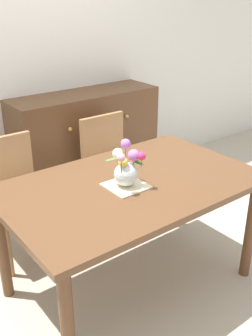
{
  "coord_description": "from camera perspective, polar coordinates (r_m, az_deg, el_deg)",
  "views": [
    {
      "loc": [
        -1.33,
        -1.69,
        1.84
      ],
      "look_at": [
        -0.06,
        -0.03,
        0.9
      ],
      "focal_mm": 42.16,
      "sensor_mm": 36.0,
      "label": 1
    }
  ],
  "objects": [
    {
      "name": "ground_plane",
      "position": [
        2.83,
        0.64,
        -16.3
      ],
      "size": [
        12.0,
        12.0,
        0.0
      ],
      "primitive_type": "plane",
      "color": "#B7AD99"
    },
    {
      "name": "back_wall",
      "position": [
        3.58,
        -15.97,
        16.3
      ],
      "size": [
        7.0,
        0.1,
        2.8
      ],
      "primitive_type": "cube",
      "color": "silver",
      "rests_on": "ground_plane"
    },
    {
      "name": "dining_table",
      "position": [
        2.44,
        0.71,
        -3.99
      ],
      "size": [
        1.57,
        0.98,
        0.78
      ],
      "color": "brown",
      "rests_on": "ground_plane"
    },
    {
      "name": "chair_left",
      "position": [
        2.99,
        -15.96,
        -3.04
      ],
      "size": [
        0.42,
        0.42,
        0.9
      ],
      "rotation": [
        0.0,
        0.0,
        3.14
      ],
      "color": "#9E7047",
      "rests_on": "ground_plane"
    },
    {
      "name": "chair_right",
      "position": [
        3.35,
        -2.3,
        0.99
      ],
      "size": [
        0.42,
        0.42,
        0.9
      ],
      "rotation": [
        0.0,
        0.0,
        3.14
      ],
      "color": "#9E7047",
      "rests_on": "ground_plane"
    },
    {
      "name": "dresser",
      "position": [
        3.78,
        -5.69,
        3.37
      ],
      "size": [
        1.4,
        0.47,
        1.0
      ],
      "color": "brown",
      "rests_on": "ground_plane"
    },
    {
      "name": "placemat",
      "position": [
        2.34,
        0.0,
        -2.59
      ],
      "size": [
        0.23,
        0.23,
        0.01
      ],
      "primitive_type": "cube",
      "color": "beige",
      "rests_on": "dining_table"
    },
    {
      "name": "flower_vase",
      "position": [
        2.3,
        0.04,
        -0.04
      ],
      "size": [
        0.19,
        0.21,
        0.26
      ],
      "color": "silver",
      "rests_on": "placemat"
    }
  ]
}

